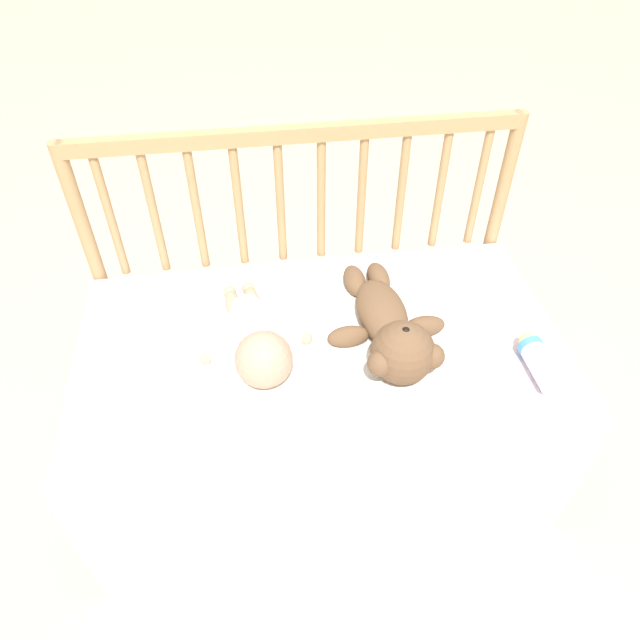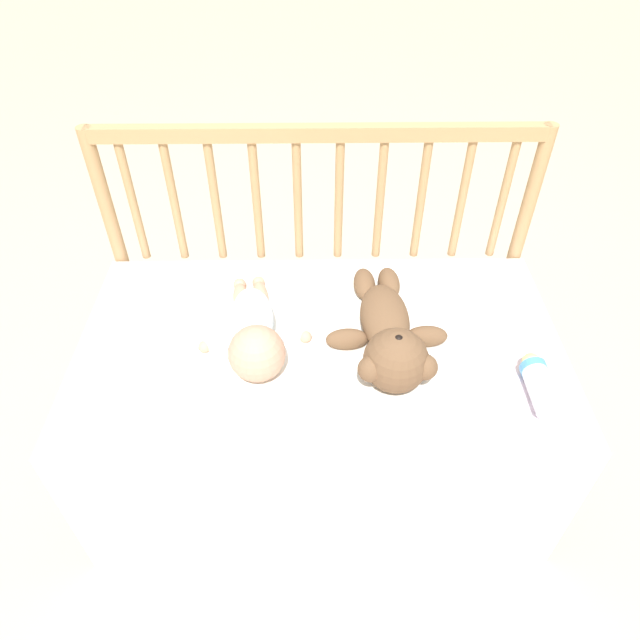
% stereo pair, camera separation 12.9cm
% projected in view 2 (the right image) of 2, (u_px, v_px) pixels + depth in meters
% --- Properties ---
extents(ground_plane, '(12.00, 12.00, 0.00)m').
position_uv_depth(ground_plane, '(320.00, 455.00, 1.65)').
color(ground_plane, '#C6B293').
extents(crib_mattress, '(1.13, 0.63, 0.47)m').
position_uv_depth(crib_mattress, '(320.00, 405.00, 1.49)').
color(crib_mattress, silver).
rests_on(crib_mattress, ground_plane).
extents(crib_rail, '(1.13, 0.04, 0.84)m').
position_uv_depth(crib_rail, '(318.00, 218.00, 1.49)').
color(crib_rail, tan).
rests_on(crib_rail, ground_plane).
extents(blanket, '(0.80, 0.52, 0.01)m').
position_uv_depth(blanket, '(326.00, 331.00, 1.35)').
color(blanket, white).
rests_on(blanket, crib_mattress).
extents(teddy_bear, '(0.28, 0.43, 0.14)m').
position_uv_depth(teddy_bear, '(389.00, 335.00, 1.27)').
color(teddy_bear, brown).
rests_on(teddy_bear, crib_mattress).
extents(baby, '(0.28, 0.37, 0.12)m').
position_uv_depth(baby, '(255.00, 332.00, 1.28)').
color(baby, white).
rests_on(baby, crib_mattress).
extents(baby_bottle, '(0.06, 0.16, 0.06)m').
position_uv_depth(baby_bottle, '(539.00, 383.00, 1.20)').
color(baby_bottle, white).
rests_on(baby_bottle, crib_mattress).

